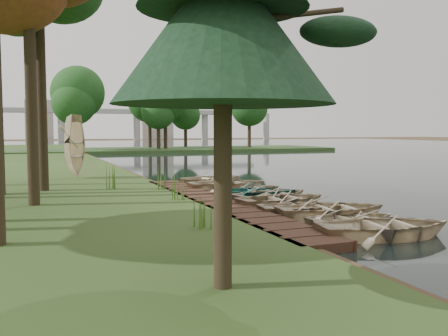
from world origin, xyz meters
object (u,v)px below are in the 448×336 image
object	(u,v)px
rowboat_0	(386,223)
rowboat_2	(333,207)
stored_rowboat	(76,171)
boardwalk	(214,204)
rowboat_1	(353,216)

from	to	relation	value
rowboat_0	rowboat_2	bearing A→B (deg)	4.15
rowboat_0	stored_rowboat	size ratio (longest dim) A/B	1.08
boardwalk	rowboat_2	bearing A→B (deg)	-53.73
boardwalk	stored_rowboat	size ratio (longest dim) A/B	4.44
rowboat_0	rowboat_1	size ratio (longest dim) A/B	1.30
rowboat_0	stored_rowboat	xyz separation A→B (m)	(-6.68, 18.31, 0.22)
rowboat_1	stored_rowboat	bearing A→B (deg)	22.88
boardwalk	rowboat_0	xyz separation A→B (m)	(2.48, -7.00, 0.30)
rowboat_2	stored_rowboat	world-z (taller)	stored_rowboat
boardwalk	rowboat_1	world-z (taller)	rowboat_1
boardwalk	rowboat_2	xyz separation A→B (m)	(2.84, -3.87, 0.30)
rowboat_0	rowboat_1	distance (m)	1.74
boardwalk	rowboat_2	distance (m)	4.81
boardwalk	rowboat_2	size ratio (longest dim) A/B	4.13
rowboat_0	rowboat_1	xyz separation A→B (m)	(0.16, 1.73, -0.09)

